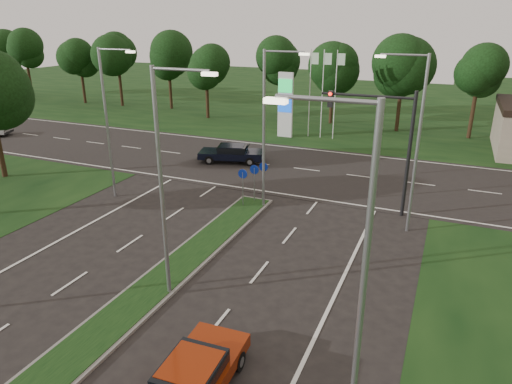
% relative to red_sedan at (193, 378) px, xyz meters
% --- Properties ---
extents(verge_far, '(160.00, 50.00, 0.02)m').
position_rel_red_sedan_xyz_m(verge_far, '(-4.44, 53.27, -0.67)').
color(verge_far, black).
rests_on(verge_far, ground).
extents(cross_road, '(160.00, 12.00, 0.02)m').
position_rel_red_sedan_xyz_m(cross_road, '(-4.44, 22.27, -0.67)').
color(cross_road, black).
rests_on(cross_road, ground).
extents(median_kerb, '(2.00, 26.00, 0.12)m').
position_rel_red_sedan_xyz_m(median_kerb, '(-4.44, 2.27, -0.61)').
color(median_kerb, slate).
rests_on(median_kerb, ground).
extents(streetlight_median_near, '(2.53, 0.22, 9.00)m').
position_rel_red_sedan_xyz_m(streetlight_median_near, '(-3.44, 4.27, 4.41)').
color(streetlight_median_near, gray).
rests_on(streetlight_median_near, ground).
extents(streetlight_median_far, '(2.53, 0.22, 9.00)m').
position_rel_red_sedan_xyz_m(streetlight_median_far, '(-3.44, 14.27, 4.41)').
color(streetlight_median_far, gray).
rests_on(streetlight_median_far, ground).
extents(streetlight_left_far, '(2.53, 0.22, 9.00)m').
position_rel_red_sedan_xyz_m(streetlight_left_far, '(-12.74, 12.27, 4.41)').
color(streetlight_left_far, gray).
rests_on(streetlight_left_far, ground).
extents(streetlight_right_far, '(2.53, 0.22, 9.00)m').
position_rel_red_sedan_xyz_m(streetlight_right_far, '(4.36, 14.27, 4.41)').
color(streetlight_right_far, gray).
rests_on(streetlight_right_far, ground).
extents(streetlight_right_near, '(2.53, 0.22, 9.00)m').
position_rel_red_sedan_xyz_m(streetlight_right_near, '(4.36, 0.27, 4.41)').
color(streetlight_right_near, gray).
rests_on(streetlight_right_near, ground).
extents(traffic_signal, '(5.10, 0.42, 7.00)m').
position_rel_red_sedan_xyz_m(traffic_signal, '(2.75, 16.27, 3.98)').
color(traffic_signal, black).
rests_on(traffic_signal, ground).
extents(median_signs, '(1.16, 1.76, 2.38)m').
position_rel_red_sedan_xyz_m(median_signs, '(-4.44, 14.67, 1.04)').
color(median_signs, gray).
rests_on(median_signs, ground).
extents(gas_pylon, '(5.80, 1.26, 8.00)m').
position_rel_red_sedan_xyz_m(gas_pylon, '(-8.23, 31.32, 2.53)').
color(gas_pylon, silver).
rests_on(gas_pylon, ground).
extents(treeline_far, '(6.00, 6.00, 9.90)m').
position_rel_red_sedan_xyz_m(treeline_far, '(-4.34, 38.20, 6.16)').
color(treeline_far, black).
rests_on(treeline_far, ground).
extents(red_sedan, '(2.08, 4.62, 1.25)m').
position_rel_red_sedan_xyz_m(red_sedan, '(0.00, 0.00, 0.00)').
color(red_sedan, maroon).
rests_on(red_sedan, ground).
extents(navy_sedan, '(5.29, 3.30, 1.35)m').
position_rel_red_sedan_xyz_m(navy_sedan, '(-9.42, 21.83, 0.06)').
color(navy_sedan, black).
rests_on(navy_sedan, ground).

